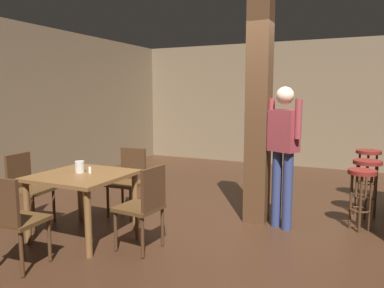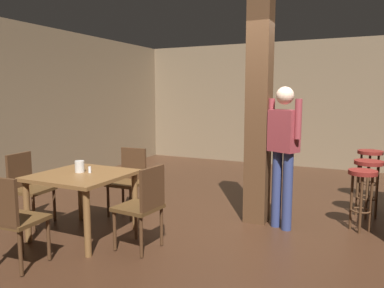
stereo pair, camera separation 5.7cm
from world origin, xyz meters
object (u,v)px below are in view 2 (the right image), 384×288
(dining_table, at_px, (83,183))
(salt_shaker, at_px, (90,170))
(bar_stool_far, at_px, (370,163))
(chair_south, at_px, (12,217))
(chair_north, at_px, (129,178))
(bar_stool_near, at_px, (362,186))
(bar_stool_mid, at_px, (368,175))
(napkin_cup, at_px, (80,167))
(chair_west, at_px, (27,185))
(standing_person, at_px, (283,147))
(chair_east, at_px, (144,203))

(dining_table, height_order, salt_shaker, salt_shaker)
(bar_stool_far, bearing_deg, chair_south, -126.79)
(bar_stool_far, bearing_deg, chair_north, -143.59)
(bar_stool_near, relative_size, bar_stool_mid, 0.97)
(chair_south, height_order, bar_stool_near, chair_south)
(bar_stool_mid, distance_m, bar_stool_far, 0.89)
(napkin_cup, bearing_deg, chair_west, -177.53)
(chair_south, height_order, standing_person, standing_person)
(napkin_cup, xyz_separation_m, standing_person, (2.08, 1.19, 0.20))
(dining_table, bearing_deg, bar_stool_near, 28.41)
(dining_table, height_order, chair_north, chair_north)
(chair_north, height_order, chair_south, same)
(chair_south, xyz_separation_m, standing_person, (2.02, 2.16, 0.50))
(dining_table, distance_m, chair_west, 0.91)
(chair_west, bearing_deg, bar_stool_mid, 29.29)
(chair_east, relative_size, bar_stool_far, 1.15)
(chair_north, xyz_separation_m, bar_stool_mid, (2.92, 1.28, 0.07))
(napkin_cup, distance_m, bar_stool_mid, 3.69)
(standing_person, distance_m, bar_stool_near, 1.04)
(napkin_cup, distance_m, salt_shaker, 0.13)
(salt_shaker, bearing_deg, bar_stool_far, 45.77)
(dining_table, relative_size, chair_south, 1.10)
(bar_stool_mid, bearing_deg, chair_east, -133.53)
(chair_east, xyz_separation_m, bar_stool_near, (2.03, 1.60, 0.04))
(napkin_cup, bearing_deg, bar_stool_far, 44.78)
(napkin_cup, relative_size, standing_person, 0.08)
(dining_table, xyz_separation_m, chair_west, (-0.90, 0.01, -0.11))
(chair_east, bearing_deg, bar_stool_near, 38.22)
(chair_east, height_order, bar_stool_far, chair_east)
(chair_south, height_order, bar_stool_mid, chair_south)
(dining_table, relative_size, salt_shaker, 13.69)
(chair_north, distance_m, standing_person, 2.07)
(napkin_cup, height_order, bar_stool_far, napkin_cup)
(chair_south, distance_m, bar_stool_mid, 4.27)
(chair_north, bearing_deg, bar_stool_mid, 23.63)
(chair_south, distance_m, bar_stool_near, 3.82)
(chair_east, xyz_separation_m, bar_stool_far, (2.11, 3.09, 0.08))
(chair_north, distance_m, chair_south, 1.81)
(chair_north, height_order, napkin_cup, chair_north)
(bar_stool_mid, bearing_deg, standing_person, -135.32)
(napkin_cup, distance_m, bar_stool_far, 4.27)
(standing_person, bearing_deg, napkin_cup, -150.11)
(chair_east, relative_size, bar_stool_near, 1.20)
(chair_east, bearing_deg, bar_stool_mid, 46.47)
(standing_person, bearing_deg, bar_stool_far, 62.32)
(bar_stool_mid, relative_size, bar_stool_far, 0.98)
(standing_person, distance_m, bar_stool_mid, 1.38)
(chair_east, bearing_deg, chair_south, -134.33)
(chair_east, distance_m, salt_shaker, 0.84)
(chair_west, bearing_deg, bar_stool_near, 22.33)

